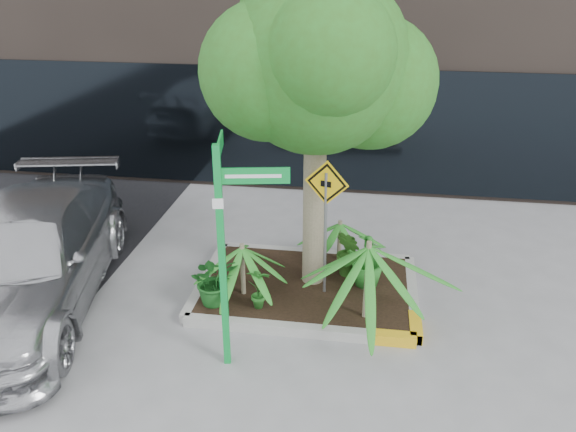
# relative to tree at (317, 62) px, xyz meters

# --- Properties ---
(ground) EXTENTS (80.00, 80.00, 0.00)m
(ground) POSITION_rel_tree_xyz_m (-0.27, -0.45, -3.45)
(ground) COLOR gray
(ground) RESTS_ON ground
(planter) EXTENTS (3.35, 2.36, 0.15)m
(planter) POSITION_rel_tree_xyz_m (-0.04, -0.18, -3.35)
(planter) COLOR #9E9E99
(planter) RESTS_ON ground
(tree) EXTENTS (3.15, 2.80, 4.73)m
(tree) POSITION_rel_tree_xyz_m (0.00, 0.00, 0.00)
(tree) COLOR gray
(tree) RESTS_ON ground
(palm_front) EXTENTS (1.31, 1.31, 1.46)m
(palm_front) POSITION_rel_tree_xyz_m (0.83, -0.89, -2.21)
(palm_front) COLOR gray
(palm_front) RESTS_ON ground
(palm_left) EXTENTS (0.93, 0.93, 1.03)m
(palm_left) POSITION_rel_tree_xyz_m (-0.97, -0.57, -2.54)
(palm_left) COLOR gray
(palm_left) RESTS_ON ground
(palm_back) EXTENTS (0.79, 0.79, 0.87)m
(palm_back) POSITION_rel_tree_xyz_m (0.36, 0.70, -2.65)
(palm_back) COLOR gray
(palm_back) RESTS_ON ground
(parked_car) EXTENTS (3.12, 5.47, 1.49)m
(parked_car) POSITION_rel_tree_xyz_m (-4.07, -1.03, -2.71)
(parked_car) COLOR #B7B8BC
(parked_car) RESTS_ON ground
(shrub_a) EXTENTS (0.91, 0.91, 0.75)m
(shrub_a) POSITION_rel_tree_xyz_m (-1.32, -0.86, -2.93)
(shrub_a) COLOR #17531B
(shrub_a) RESTS_ON planter
(shrub_b) EXTENTS (0.67, 0.67, 0.86)m
(shrub_b) POSITION_rel_tree_xyz_m (0.83, -0.03, -2.87)
(shrub_b) COLOR #226F21
(shrub_b) RESTS_ON planter
(shrub_c) EXTENTS (0.38, 0.38, 0.67)m
(shrub_c) POSITION_rel_tree_xyz_m (-0.67, -0.89, -2.97)
(shrub_c) COLOR #266F22
(shrub_c) RESTS_ON planter
(shrub_d) EXTENTS (0.60, 0.60, 0.81)m
(shrub_d) POSITION_rel_tree_xyz_m (0.54, 0.19, -2.90)
(shrub_d) COLOR #295D1A
(shrub_d) RESTS_ON planter
(street_sign_post) EXTENTS (0.94, 0.84, 2.89)m
(street_sign_post) POSITION_rel_tree_xyz_m (-0.83, -1.89, -1.67)
(street_sign_post) COLOR #0E9D3B
(street_sign_post) RESTS_ON ground
(cattle_sign) EXTENTS (0.62, 0.19, 2.08)m
(cattle_sign) POSITION_rel_tree_xyz_m (0.21, -0.38, -1.90)
(cattle_sign) COLOR slate
(cattle_sign) RESTS_ON ground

